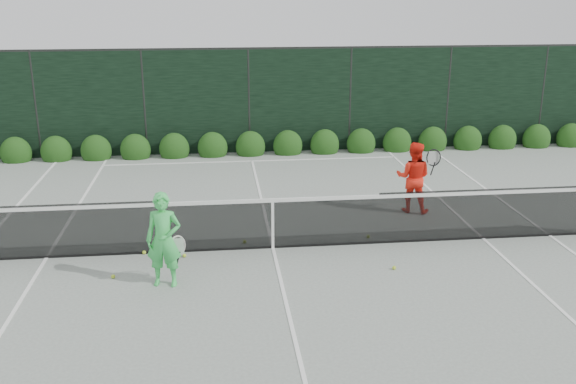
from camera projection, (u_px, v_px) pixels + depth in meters
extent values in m
plane|color=gray|center=(273.00, 248.00, 12.03)|extent=(80.00, 80.00, 0.00)
cube|color=black|center=(38.00, 232.00, 11.42)|extent=(4.40, 0.01, 1.02)
cube|color=black|center=(273.00, 224.00, 11.89)|extent=(4.00, 0.01, 0.96)
cube|color=black|center=(490.00, 214.00, 12.34)|extent=(4.40, 0.01, 1.02)
cube|color=white|center=(273.00, 200.00, 11.75)|extent=(12.80, 0.03, 0.07)
cube|color=black|center=(273.00, 247.00, 12.03)|extent=(12.80, 0.02, 0.04)
cube|color=white|center=(273.00, 225.00, 11.89)|extent=(0.05, 0.03, 0.91)
imported|color=#3ED45C|center=(164.00, 240.00, 10.32)|extent=(0.63, 0.46, 1.58)
torus|color=beige|center=(177.00, 246.00, 10.49)|extent=(0.28, 0.17, 0.30)
cylinder|color=black|center=(178.00, 260.00, 10.56)|extent=(0.10, 0.03, 0.30)
imported|color=#FF2615|center=(413.00, 177.00, 13.80)|extent=(0.92, 0.83, 1.54)
torus|color=black|center=(434.00, 158.00, 13.50)|extent=(0.30, 0.08, 0.30)
cylinder|color=black|center=(433.00, 169.00, 13.57)|extent=(0.10, 0.03, 0.30)
cube|color=white|center=(550.00, 236.00, 12.63)|extent=(0.06, 23.77, 0.01)
cube|color=white|center=(46.00, 258.00, 11.58)|extent=(0.06, 23.77, 0.01)
cube|color=white|center=(483.00, 238.00, 12.48)|extent=(0.06, 23.77, 0.01)
cube|color=white|center=(243.00, 123.00, 23.28)|extent=(11.03, 0.06, 0.01)
cube|color=white|center=(252.00, 161.00, 18.09)|extent=(8.23, 0.06, 0.01)
cube|color=white|center=(273.00, 248.00, 12.03)|extent=(0.06, 12.80, 0.01)
cube|color=black|center=(249.00, 102.00, 18.68)|extent=(32.00, 0.06, 3.00)
cube|color=#262826|center=(248.00, 48.00, 18.22)|extent=(32.00, 0.06, 0.06)
cylinder|color=#262826|center=(36.00, 106.00, 18.03)|extent=(0.08, 0.08, 3.00)
cylinder|color=#262826|center=(144.00, 104.00, 18.35)|extent=(0.08, 0.08, 3.00)
cylinder|color=#262826|center=(249.00, 102.00, 18.68)|extent=(0.08, 0.08, 3.00)
cylinder|color=#262826|center=(350.00, 100.00, 19.01)|extent=(0.08, 0.08, 3.00)
cylinder|color=#262826|center=(448.00, 98.00, 19.33)|extent=(0.08, 0.08, 3.00)
cylinder|color=#262826|center=(542.00, 96.00, 19.66)|extent=(0.08, 0.08, 3.00)
ellipsoid|color=#12380F|center=(16.00, 153.00, 18.01)|extent=(0.86, 0.65, 0.94)
ellipsoid|color=#12380F|center=(56.00, 152.00, 18.13)|extent=(0.86, 0.65, 0.94)
ellipsoid|color=#12380F|center=(96.00, 151.00, 18.25)|extent=(0.86, 0.65, 0.94)
ellipsoid|color=#12380F|center=(135.00, 150.00, 18.37)|extent=(0.86, 0.65, 0.94)
ellipsoid|color=#12380F|center=(174.00, 149.00, 18.49)|extent=(0.86, 0.65, 0.94)
ellipsoid|color=#12380F|center=(213.00, 148.00, 18.61)|extent=(0.86, 0.65, 0.94)
ellipsoid|color=#12380F|center=(250.00, 147.00, 18.73)|extent=(0.86, 0.65, 0.94)
ellipsoid|color=#12380F|center=(288.00, 146.00, 18.85)|extent=(0.86, 0.65, 0.94)
ellipsoid|color=#12380F|center=(325.00, 145.00, 18.97)|extent=(0.86, 0.65, 0.94)
ellipsoid|color=#12380F|center=(361.00, 144.00, 19.09)|extent=(0.86, 0.65, 0.94)
ellipsoid|color=#12380F|center=(397.00, 143.00, 19.21)|extent=(0.86, 0.65, 0.94)
ellipsoid|color=#12380F|center=(433.00, 142.00, 19.33)|extent=(0.86, 0.65, 0.94)
ellipsoid|color=#12380F|center=(468.00, 141.00, 19.45)|extent=(0.86, 0.65, 0.94)
ellipsoid|color=#12380F|center=(502.00, 140.00, 19.57)|extent=(0.86, 0.65, 0.94)
ellipsoid|color=#12380F|center=(536.00, 139.00, 19.69)|extent=(0.86, 0.65, 0.94)
ellipsoid|color=#12380F|center=(570.00, 138.00, 19.81)|extent=(0.86, 0.65, 0.94)
sphere|color=#BCDA30|center=(113.00, 276.00, 10.77)|extent=(0.07, 0.07, 0.07)
sphere|color=#BCDA30|center=(394.00, 268.00, 11.11)|extent=(0.07, 0.07, 0.07)
sphere|color=#BCDA30|center=(144.00, 252.00, 11.75)|extent=(0.07, 0.07, 0.07)
sphere|color=#BCDA30|center=(184.00, 256.00, 11.61)|extent=(0.07, 0.07, 0.07)
sphere|color=#BCDA30|center=(368.00, 236.00, 12.51)|extent=(0.07, 0.07, 0.07)
sphere|color=#BCDA30|center=(244.00, 242.00, 12.25)|extent=(0.07, 0.07, 0.07)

